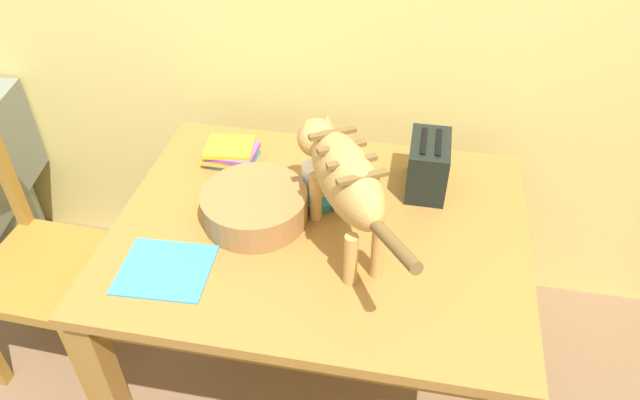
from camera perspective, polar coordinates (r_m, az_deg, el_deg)
name	(u,v)px	position (r m, az deg, el deg)	size (l,w,h in m)	color
dining_table	(320,248)	(1.81, 0.00, -4.61)	(1.20, 0.93, 0.74)	olive
cat	(343,176)	(1.57, 2.20, 2.34)	(0.39, 0.60, 0.33)	tan
saucer_bowl	(317,193)	(1.85, -0.30, 0.72)	(0.17, 0.17, 0.03)	teal
coffee_mug	(318,178)	(1.81, -0.21, 2.14)	(0.13, 0.09, 0.09)	white
magazine	(165,269)	(1.67, -14.57, -6.43)	(0.24, 0.21, 0.01)	#3A8FC4
book_stack	(231,153)	(2.01, -8.48, 4.44)	(0.17, 0.15, 0.06)	#3D90C4
wicker_basket	(255,206)	(1.76, -6.27, -0.54)	(0.31, 0.31, 0.09)	#9C6939
toaster	(428,165)	(1.87, 10.28, 3.30)	(0.12, 0.20, 0.18)	black
wooden_chair_near	(32,264)	(2.26, -25.80, -5.49)	(0.43, 0.43, 0.93)	olive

